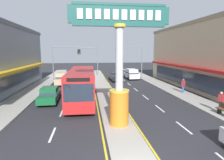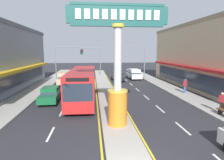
# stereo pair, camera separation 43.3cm
# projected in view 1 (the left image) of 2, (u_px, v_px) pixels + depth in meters

# --- Properties ---
(median_strip) EXTENTS (2.14, 52.00, 0.14)m
(median_strip) POSITION_uv_depth(u_px,v_px,m) (104.00, 90.00, 25.41)
(median_strip) COLOR #A39E93
(median_strip) RESTS_ON ground
(sidewalk_left) EXTENTS (2.65, 60.00, 0.18)m
(sidewalk_left) POSITION_uv_depth(u_px,v_px,m) (29.00, 95.00, 22.32)
(sidewalk_left) COLOR #9E9B93
(sidewalk_left) RESTS_ON ground
(sidewalk_right) EXTENTS (2.65, 60.00, 0.18)m
(sidewalk_right) POSITION_uv_depth(u_px,v_px,m) (174.00, 91.00, 24.58)
(sidewalk_right) COLOR #9E9B93
(sidewalk_right) RESTS_ON ground
(lane_markings) EXTENTS (8.88, 52.00, 0.01)m
(lane_markings) POSITION_uv_depth(u_px,v_px,m) (105.00, 92.00, 24.10)
(lane_markings) COLOR silver
(lane_markings) RESTS_ON ground
(district_sign) EXTENTS (6.55, 1.38, 8.05)m
(district_sign) POSITION_uv_depth(u_px,v_px,m) (119.00, 72.00, 12.69)
(district_sign) COLOR orange
(district_sign) RESTS_ON median_strip
(storefront_right) EXTENTS (8.30, 26.27, 9.07)m
(storefront_right) POSITION_uv_depth(u_px,v_px,m) (211.00, 56.00, 26.29)
(storefront_right) COLOR beige
(storefront_right) RESTS_ON ground
(traffic_light_left_side) EXTENTS (4.86, 0.46, 6.20)m
(traffic_light_left_side) POSITION_uv_depth(u_px,v_px,m) (63.00, 57.00, 32.97)
(traffic_light_left_side) COLOR slate
(traffic_light_left_side) RESTS_ON ground
(traffic_light_right_side) EXTENTS (4.86, 0.46, 6.20)m
(traffic_light_right_side) POSITION_uv_depth(u_px,v_px,m) (133.00, 56.00, 35.39)
(traffic_light_right_side) COLOR slate
(traffic_light_right_side) RESTS_ON ground
(traffic_light_median_far) EXTENTS (4.20, 0.46, 6.20)m
(traffic_light_median_far) POSITION_uv_depth(u_px,v_px,m) (90.00, 56.00, 39.40)
(traffic_light_median_far) COLOR slate
(traffic_light_median_far) RESTS_ON ground
(sedan_near_right_lane) EXTENTS (1.92, 4.34, 1.53)m
(sedan_near_right_lane) POSITION_uv_depth(u_px,v_px,m) (50.00, 95.00, 19.41)
(sedan_near_right_lane) COLOR #14562D
(sedan_near_right_lane) RESTS_ON ground
(bus_far_right_lane) EXTENTS (2.71, 11.24, 3.26)m
(bus_far_right_lane) POSITION_uv_depth(u_px,v_px,m) (82.00, 83.00, 19.85)
(bus_far_right_lane) COLOR #B21E1E
(bus_far_right_lane) RESTS_ON ground
(suv_near_left_lane) EXTENTS (1.99, 4.61, 1.90)m
(suv_near_left_lane) POSITION_uv_depth(u_px,v_px,m) (63.00, 78.00, 29.73)
(suv_near_left_lane) COLOR tan
(suv_near_left_lane) RESTS_ON ground
(suv_mid_left_lane) EXTENTS (2.15, 4.69, 1.90)m
(suv_mid_left_lane) POSITION_uv_depth(u_px,v_px,m) (131.00, 74.00, 35.66)
(suv_mid_left_lane) COLOR white
(suv_mid_left_lane) RESTS_ON ground
(sedan_kerb_right) EXTENTS (2.03, 4.40, 1.53)m
(sedan_kerb_right) POSITION_uv_depth(u_px,v_px,m) (115.00, 76.00, 33.46)
(sedan_kerb_right) COLOR black
(sedan_kerb_right) RESTS_ON ground
(pedestrian_near_kerb) EXTENTS (0.41, 0.45, 1.74)m
(pedestrian_near_kerb) POSITION_uv_depth(u_px,v_px,m) (221.00, 101.00, 15.56)
(pedestrian_near_kerb) COLOR black
(pedestrian_near_kerb) RESTS_ON sidewalk_right
(pedestrian_far_side) EXTENTS (0.43, 0.45, 1.68)m
(pedestrian_far_side) POSITION_uv_depth(u_px,v_px,m) (183.00, 85.00, 23.09)
(pedestrian_far_side) COLOR #2D4C8C
(pedestrian_far_side) RESTS_ON sidewalk_right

